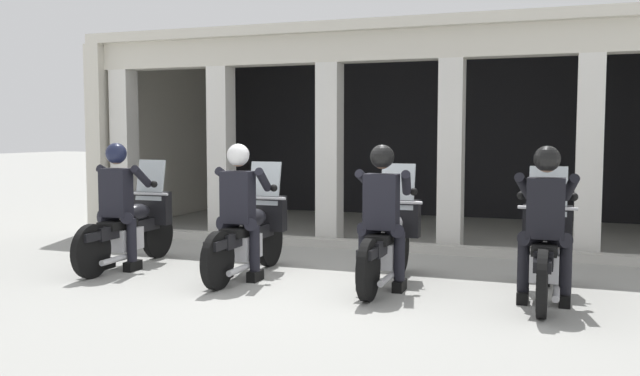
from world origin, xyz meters
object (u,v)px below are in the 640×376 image
motorcycle_far_left (132,227)px  police_officer_center_left (239,200)px  police_officer_center_right (382,204)px  police_officer_far_right (546,211)px  motorcycle_far_right (546,250)px  police_officer_far_left (118,195)px  motorcycle_center_right (388,240)px  motorcycle_center_left (250,234)px

motorcycle_far_left → police_officer_center_left: size_ratio=1.29×
motorcycle_far_left → police_officer_center_right: police_officer_center_right is taller
police_officer_far_right → motorcycle_far_right: bearing=105.4°
police_officer_far_left → motorcycle_center_right: size_ratio=0.78×
police_officer_center_right → police_officer_far_right: (1.69, -0.07, 0.00)m
motorcycle_center_right → police_officer_far_right: police_officer_far_right is taller
motorcycle_center_right → police_officer_center_right: 0.52m
police_officer_far_left → police_officer_far_right: size_ratio=1.00×
police_officer_far_left → motorcycle_center_left: size_ratio=0.78×
motorcycle_far_right → police_officer_far_right: (-0.00, -0.28, 0.44)m
motorcycle_far_left → police_officer_center_left: police_officer_center_left is taller
motorcycle_far_left → motorcycle_center_right: (3.38, 0.03, 0.00)m
motorcycle_far_right → motorcycle_center_left: bearing=-164.5°
police_officer_center_left → police_officer_far_right: size_ratio=1.00×
motorcycle_far_left → police_officer_center_right: size_ratio=1.29×
motorcycle_center_right → motorcycle_far_right: 1.69m
motorcycle_center_left → police_officer_center_right: bearing=-2.6°
motorcycle_far_right → police_officer_far_right: bearing=-74.6°
motorcycle_center_right → motorcycle_far_right: size_ratio=1.00×
police_officer_center_left → motorcycle_center_right: bearing=16.5°
motorcycle_far_left → motorcycle_center_left: (1.69, -0.03, 0.00)m
motorcycle_far_right → motorcycle_center_right: bearing=-166.8°
police_officer_center_left → motorcycle_far_right: 3.42m
motorcycle_far_right → police_officer_far_right: police_officer_far_right is taller
police_officer_center_left → police_officer_far_right: same height
police_officer_center_left → motorcycle_far_right: (3.38, 0.27, -0.44)m
police_officer_center_left → police_officer_far_right: bearing=4.7°
police_officer_far_left → police_officer_center_right: same height
motorcycle_center_left → police_officer_center_right: 1.76m
police_officer_far_left → police_officer_center_left: (1.69, -0.03, 0.00)m
police_officer_far_right → motorcycle_center_left: bearing=-169.3°
police_officer_center_right → motorcycle_center_right: bearing=95.0°
police_officer_far_right → police_officer_far_left: bearing=-164.8°
motorcycle_far_left → police_officer_far_right: 5.09m
motorcycle_center_left → police_officer_center_right: (1.69, -0.22, 0.44)m
motorcycle_far_left → motorcycle_center_left: 1.69m
motorcycle_center_right → police_officer_far_right: (1.69, -0.36, 0.44)m
motorcycle_center_left → police_officer_center_left: police_officer_center_left is taller
motorcycle_far_left → police_officer_center_right: 3.41m
police_officer_far_left → motorcycle_center_left: police_officer_far_left is taller
police_officer_center_left → motorcycle_center_left: bearing=94.7°
police_officer_far_right → motorcycle_far_left: bearing=-168.0°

